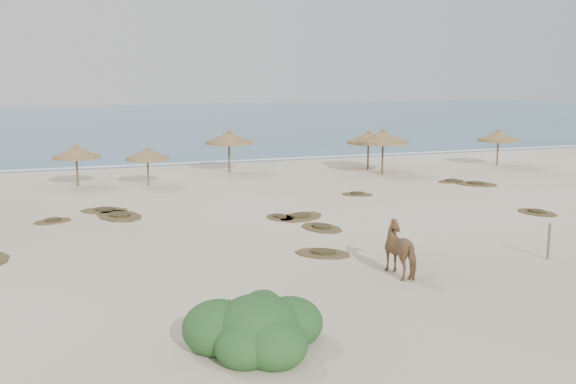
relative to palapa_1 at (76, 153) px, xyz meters
name	(u,v)px	position (x,y,z in m)	size (l,w,h in m)	color
ground	(363,244)	(10.59, -17.94, -2.03)	(160.00, 160.00, 0.00)	beige
ocean	(146,120)	(10.59, 57.06, -2.03)	(200.00, 100.00, 0.01)	#2B5D83
foam_line	(219,162)	(10.59, 8.06, -2.03)	(70.00, 0.60, 0.01)	white
palapa_1	(76,153)	(0.00, 0.00, 0.00)	(3.11, 3.11, 2.62)	brown
palapa_2	(147,155)	(4.10, -1.21, -0.13)	(3.17, 3.17, 2.45)	brown
palapa_3	(229,138)	(10.07, 2.43, 0.33)	(3.75, 3.75, 3.05)	brown
palapa_4	(368,138)	(19.70, 0.42, 0.22)	(4.04, 4.04, 2.90)	brown
palapa_5	(383,138)	(19.71, -1.79, 0.47)	(4.14, 4.14, 3.23)	brown
palapa_6	(498,137)	(29.72, -0.82, 0.14)	(3.04, 3.04, 2.80)	brown
horse	(403,249)	(10.12, -22.04, -1.14)	(0.96, 2.11, 1.78)	#956643
fence_post_near	(549,241)	(16.11, -22.09, -1.36)	(0.10, 0.10, 1.34)	#625A49
bush	(257,329)	(3.77, -26.20, -1.51)	(3.59, 3.16, 1.61)	#2C5F28
scrub_1	(119,216)	(1.72, -9.63, -1.98)	(2.78, 3.41, 0.16)	brown
scrub_2	(280,217)	(8.90, -12.43, -1.98)	(1.44, 1.95, 0.16)	brown
scrub_3	(301,217)	(9.85, -12.62, -1.98)	(3.09, 2.81, 0.16)	brown
scrub_4	(537,212)	(21.17, -15.46, -1.98)	(1.80, 2.34, 0.16)	brown
scrub_5	(476,184)	(23.30, -7.43, -1.98)	(3.02, 3.04, 0.16)	brown
scrub_6	(105,210)	(1.13, -8.11, -1.98)	(2.76, 2.24, 0.16)	brown
scrub_7	(357,194)	(14.88, -8.18, -1.98)	(2.12, 1.88, 0.16)	brown
scrub_8	(53,221)	(-1.28, -9.77, -1.98)	(2.04, 1.71, 0.16)	brown
scrub_9	(322,227)	(9.98, -14.99, -1.98)	(2.05, 2.59, 0.16)	brown
scrub_10	(451,181)	(22.42, -6.03, -1.98)	(2.16, 1.64, 0.16)	brown
scrub_11	(323,253)	(8.50, -18.82, -1.98)	(2.59, 2.43, 0.16)	brown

